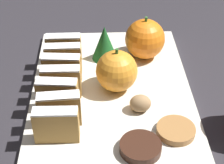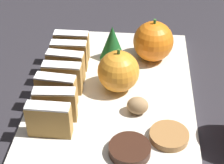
% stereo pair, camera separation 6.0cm
% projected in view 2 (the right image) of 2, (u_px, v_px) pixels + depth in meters
% --- Properties ---
extents(ground_plane, '(6.00, 6.00, 0.00)m').
position_uv_depth(ground_plane, '(112.00, 102.00, 0.63)').
color(ground_plane, '#28262B').
extents(serving_platter, '(0.27, 0.42, 0.01)m').
position_uv_depth(serving_platter, '(112.00, 99.00, 0.63)').
color(serving_platter, silver).
rests_on(serving_platter, ground_plane).
extents(stollen_slice_front, '(0.06, 0.02, 0.06)m').
position_uv_depth(stollen_slice_front, '(49.00, 120.00, 0.54)').
color(stollen_slice_front, '#B28442').
rests_on(stollen_slice_front, serving_platter).
extents(stollen_slice_second, '(0.07, 0.02, 0.06)m').
position_uv_depth(stollen_slice_second, '(55.00, 105.00, 0.56)').
color(stollen_slice_second, '#B28442').
rests_on(stollen_slice_second, serving_platter).
extents(stollen_slice_third, '(0.07, 0.03, 0.06)m').
position_uv_depth(stollen_slice_third, '(56.00, 91.00, 0.59)').
color(stollen_slice_third, '#B28442').
rests_on(stollen_slice_third, serving_platter).
extents(stollen_slice_fourth, '(0.06, 0.02, 0.06)m').
position_uv_depth(stollen_slice_fourth, '(63.00, 78.00, 0.62)').
color(stollen_slice_fourth, '#B28442').
rests_on(stollen_slice_fourth, serving_platter).
extents(stollen_slice_fifth, '(0.07, 0.03, 0.06)m').
position_uv_depth(stollen_slice_fifth, '(66.00, 66.00, 0.65)').
color(stollen_slice_fifth, '#B28442').
rests_on(stollen_slice_fifth, serving_platter).
extents(stollen_slice_sixth, '(0.06, 0.02, 0.06)m').
position_uv_depth(stollen_slice_sixth, '(69.00, 55.00, 0.67)').
color(stollen_slice_sixth, '#B28442').
rests_on(stollen_slice_sixth, serving_platter).
extents(stollen_slice_back, '(0.06, 0.02, 0.06)m').
position_uv_depth(stollen_slice_back, '(72.00, 46.00, 0.70)').
color(stollen_slice_back, '#B28442').
rests_on(stollen_slice_back, serving_platter).
extents(orange_near, '(0.07, 0.07, 0.08)m').
position_uv_depth(orange_near, '(118.00, 71.00, 0.62)').
color(orange_near, orange).
rests_on(orange_near, serving_platter).
extents(orange_far, '(0.07, 0.07, 0.08)m').
position_uv_depth(orange_far, '(153.00, 41.00, 0.69)').
color(orange_far, orange).
rests_on(orange_far, serving_platter).
extents(walnut, '(0.03, 0.03, 0.03)m').
position_uv_depth(walnut, '(138.00, 105.00, 0.58)').
color(walnut, '#9E7A51').
rests_on(walnut, serving_platter).
extents(chocolate_cookie, '(0.06, 0.06, 0.01)m').
position_uv_depth(chocolate_cookie, '(130.00, 149.00, 0.52)').
color(chocolate_cookie, '#381E14').
rests_on(chocolate_cookie, serving_platter).
extents(gingerbread_cookie, '(0.06, 0.06, 0.01)m').
position_uv_depth(gingerbread_cookie, '(169.00, 136.00, 0.54)').
color(gingerbread_cookie, '#A3703D').
rests_on(gingerbread_cookie, serving_platter).
extents(evergreen_sprig, '(0.05, 0.05, 0.07)m').
position_uv_depth(evergreen_sprig, '(112.00, 43.00, 0.70)').
color(evergreen_sprig, '#195623').
rests_on(evergreen_sprig, serving_platter).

